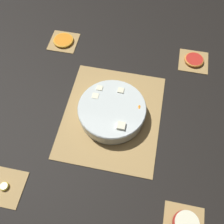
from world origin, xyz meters
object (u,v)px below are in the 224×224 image
object	(u,v)px
fruit_salad_bowl	(112,111)
orange_slice_whole	(63,40)
apple_half	(186,224)
banana_coin_single	(4,186)
grapefruit_slice	(194,60)

from	to	relation	value
fruit_salad_bowl	orange_slice_whole	bearing A→B (deg)	-138.87
apple_half	orange_slice_whole	xyz separation A→B (m)	(-0.68, -0.59, -0.02)
apple_half	banana_coin_single	distance (m)	0.59
orange_slice_whole	banana_coin_single	distance (m)	0.68
banana_coin_single	grapefruit_slice	bearing A→B (deg)	138.85
apple_half	banana_coin_single	bearing A→B (deg)	-90.00
fruit_salad_bowl	banana_coin_single	xyz separation A→B (m)	(0.34, -0.30, -0.03)
fruit_salad_bowl	orange_slice_whole	xyz separation A→B (m)	(-0.34, -0.30, -0.03)
fruit_salad_bowl	grapefruit_slice	xyz separation A→B (m)	(-0.34, 0.30, -0.03)
fruit_salad_bowl	apple_half	distance (m)	0.45
apple_half	grapefruit_slice	distance (m)	0.68
apple_half	grapefruit_slice	size ratio (longest dim) A/B	0.96
apple_half	grapefruit_slice	world-z (taller)	apple_half
banana_coin_single	grapefruit_slice	xyz separation A→B (m)	(-0.68, 0.59, 0.00)
apple_half	banana_coin_single	xyz separation A→B (m)	(0.00, -0.59, -0.02)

